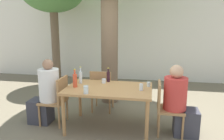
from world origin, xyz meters
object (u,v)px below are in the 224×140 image
patio_chair_0 (57,98)px  drinking_glass_0 (86,90)px  person_seated_0 (46,95)px  drinking_glass_3 (104,81)px  patio_chair_2 (102,89)px  soda_bottle_0 (75,80)px  water_bottle_1 (81,77)px  person_seated_1 (180,104)px  patio_chair_1 (165,105)px  drinking_glass_2 (149,84)px  wine_bottle_2 (108,76)px  drinking_glass_1 (141,87)px  dining_table_front (109,92)px

patio_chair_0 → drinking_glass_0: (0.68, -0.39, 0.32)m
person_seated_0 → drinking_glass_3: (1.05, 0.28, 0.24)m
drinking_glass_0 → drinking_glass_3: size_ratio=1.59×
patio_chair_2 → drinking_glass_0: size_ratio=7.00×
soda_bottle_0 → water_bottle_1: 0.26m
patio_chair_0 → person_seated_1: (2.18, -0.00, 0.04)m
patio_chair_1 → drinking_glass_2: bearing=57.5°
wine_bottle_2 → drinking_glass_1: wine_bottle_2 is taller
person_seated_1 → water_bottle_1: (-1.78, 0.19, 0.34)m
patio_chair_2 → wine_bottle_2: (0.21, -0.33, 0.36)m
soda_bottle_0 → patio_chair_2: bearing=69.7°
water_bottle_1 → patio_chair_1: bearing=-6.8°
dining_table_front → patio_chair_1: bearing=0.0°
dining_table_front → drinking_glass_1: size_ratio=13.27×
patio_chair_0 → drinking_glass_2: size_ratio=10.68×
person_seated_0 → drinking_glass_2: bearing=95.7°
person_seated_0 → soda_bottle_0: size_ratio=3.81×
soda_bottle_0 → drinking_glass_0: size_ratio=2.51×
person_seated_1 → soda_bottle_0: bearing=92.4°
person_seated_1 → drinking_glass_1: person_seated_1 is taller
dining_table_front → wine_bottle_2: wine_bottle_2 is taller
person_seated_0 → drinking_glass_1: size_ratio=11.02×
person_seated_0 → drinking_glass_2: (1.88, 0.19, 0.25)m
dining_table_front → drinking_glass_0: 0.51m
dining_table_front → drinking_glass_2: bearing=15.5°
water_bottle_1 → drinking_glass_1: water_bottle_1 is taller
person_seated_0 → water_bottle_1: size_ratio=3.92×
drinking_glass_0 → drinking_glass_1: drinking_glass_0 is taller
patio_chair_2 → water_bottle_1: (-0.28, -0.53, 0.37)m
soda_bottle_0 → drinking_glass_0: 0.44m
person_seated_1 → soda_bottle_0: 1.83m
patio_chair_1 → drinking_glass_3: (-1.12, 0.28, 0.29)m
drinking_glass_1 → drinking_glass_3: bearing=154.9°
patio_chair_1 → patio_chair_2: same height
water_bottle_1 → drinking_glass_0: water_bottle_1 is taller
patio_chair_0 → drinking_glass_0: size_ratio=7.00×
patio_chair_2 → drinking_glass_3: bearing=108.5°
person_seated_1 → wine_bottle_2: bearing=73.5°
patio_chair_1 → patio_chair_2: bearing=60.8°
dining_table_front → soda_bottle_0: size_ratio=4.60×
dining_table_front → patio_chair_2: patio_chair_2 is taller
person_seated_1 → soda_bottle_0: person_seated_1 is taller
patio_chair_1 → drinking_glass_3: bearing=76.2°
patio_chair_2 → person_seated_1: bearing=154.6°
soda_bottle_0 → wine_bottle_2: (0.50, 0.46, -0.02)m
dining_table_front → drinking_glass_0: bearing=-126.7°
patio_chair_2 → drinking_glass_1: 1.19m
person_seated_0 → soda_bottle_0: bearing=82.9°
patio_chair_1 → wine_bottle_2: 1.18m
wine_bottle_2 → drinking_glass_0: 0.80m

